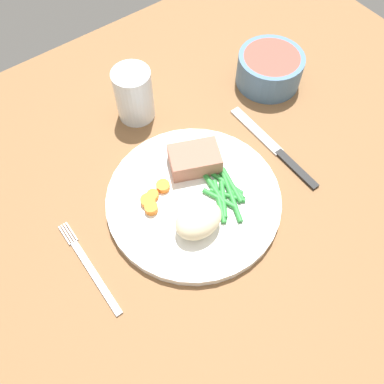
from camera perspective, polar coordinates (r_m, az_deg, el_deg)
dining_table at (r=63.92cm, az=-0.50°, el=-2.34°), size 120.00×90.00×2.00cm
dinner_plate at (r=62.79cm, az=0.00°, el=-0.83°), size 26.87×26.87×1.60cm
meat_portion at (r=63.71cm, az=0.37°, el=4.60°), size 9.25×7.95×3.28cm
mashed_potatoes at (r=57.62cm, az=0.92°, el=-3.95°), size 7.14×5.42×4.43cm
carrot_slices at (r=61.50cm, az=-5.42°, el=-0.86°), size 5.68×4.25×1.25cm
green_beans at (r=62.19cm, az=4.54°, el=0.12°), size 6.48×11.36×0.88cm
fork at (r=60.45cm, az=-14.18°, el=-10.24°), size 1.44×16.60×0.40cm
knife at (r=70.16cm, az=11.56°, el=6.02°), size 1.70×20.50×0.64cm
water_glass at (r=71.56cm, az=-8.08°, el=13.00°), size 6.47×6.47×9.56cm
salad_bowl at (r=78.51cm, az=10.88°, el=16.78°), size 11.88×11.88×5.81cm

